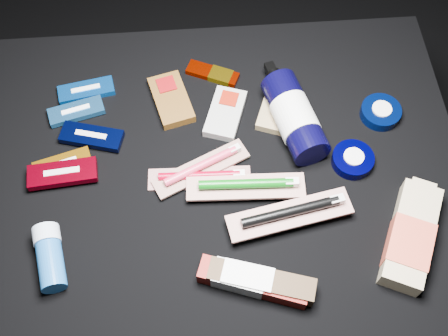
{
  "coord_description": "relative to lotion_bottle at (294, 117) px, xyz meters",
  "views": [
    {
      "loc": [
        -0.02,
        -0.51,
        1.37
      ],
      "look_at": [
        0.01,
        0.01,
        0.42
      ],
      "focal_mm": 45.0,
      "sensor_mm": 36.0,
      "label": 1
    }
  ],
  "objects": [
    {
      "name": "luna_bar_1",
      "position": [
        -0.44,
        0.07,
        -0.03
      ],
      "size": [
        0.12,
        0.07,
        0.01
      ],
      "rotation": [
        0.0,
        0.0,
        0.26
      ],
      "color": "#2363A1",
      "rests_on": "cloth_table"
    },
    {
      "name": "luna_bar_2",
      "position": [
        -0.41,
        -0.0,
        -0.03
      ],
      "size": [
        0.13,
        0.08,
        0.02
      ],
      "rotation": [
        0.0,
        0.0,
        -0.27
      ],
      "color": "black",
      "rests_on": "cloth_table"
    },
    {
      "name": "luna_bar_3",
      "position": [
        -0.46,
        -0.06,
        -0.02
      ],
      "size": [
        0.12,
        0.07,
        0.01
      ],
      "rotation": [
        0.0,
        0.0,
        0.28
      ],
      "color": "#AD6B0A",
      "rests_on": "cloth_table"
    },
    {
      "name": "clif_bar_2",
      "position": [
        -0.03,
        0.04,
        -0.03
      ],
      "size": [
        0.09,
        0.12,
        0.02
      ],
      "rotation": [
        0.0,
        0.0,
        -0.36
      ],
      "color": "#8C734D",
      "rests_on": "cloth_table"
    },
    {
      "name": "luna_bar_4",
      "position": [
        -0.46,
        -0.08,
        -0.02
      ],
      "size": [
        0.14,
        0.06,
        0.02
      ],
      "rotation": [
        0.0,
        0.0,
        0.09
      ],
      "color": "#710010",
      "rests_on": "cloth_table"
    },
    {
      "name": "toothbrush_pack_2",
      "position": [
        -0.11,
        -0.14,
        -0.01
      ],
      "size": [
        0.23,
        0.06,
        0.03
      ],
      "rotation": [
        0.0,
        0.0,
        -0.04
      ],
      "color": "silver",
      "rests_on": "cloth_table"
    },
    {
      "name": "ground",
      "position": [
        -0.16,
        -0.11,
        -0.44
      ],
      "size": [
        3.0,
        3.0,
        0.0
      ],
      "primitive_type": "plane",
      "color": "black",
      "rests_on": "ground"
    },
    {
      "name": "lotion_bottle",
      "position": [
        0.0,
        0.0,
        0.0
      ],
      "size": [
        0.12,
        0.25,
        0.08
      ],
      "rotation": [
        0.0,
        0.0,
        0.25
      ],
      "color": "black",
      "rests_on": "cloth_table"
    },
    {
      "name": "deodorant_stick",
      "position": [
        -0.47,
        -0.25,
        -0.01
      ],
      "size": [
        0.07,
        0.12,
        0.05
      ],
      "rotation": [
        0.0,
        0.0,
        0.21
      ],
      "color": "#185298",
      "rests_on": "cloth_table"
    },
    {
      "name": "cloth_table",
      "position": [
        -0.16,
        -0.11,
        -0.24
      ],
      "size": [
        0.98,
        0.78,
        0.4
      ],
      "primitive_type": "cube",
      "color": "black",
      "rests_on": "ground"
    },
    {
      "name": "clif_bar_1",
      "position": [
        -0.13,
        0.04,
        -0.03
      ],
      "size": [
        0.1,
        0.13,
        0.02
      ],
      "rotation": [
        0.0,
        0.0,
        -0.33
      ],
      "color": "#9FA09A",
      "rests_on": "cloth_table"
    },
    {
      "name": "bodywash_bottle",
      "position": [
        0.18,
        -0.27,
        -0.02
      ],
      "size": [
        0.15,
        0.22,
        0.04
      ],
      "rotation": [
        0.0,
        0.0,
        -0.44
      ],
      "color": "tan",
      "rests_on": "cloth_table"
    },
    {
      "name": "luna_bar_0",
      "position": [
        -0.42,
        0.12,
        -0.03
      ],
      "size": [
        0.12,
        0.06,
        0.02
      ],
      "rotation": [
        0.0,
        0.0,
        0.18
      ],
      "color": "#0B51B0",
      "rests_on": "cloth_table"
    },
    {
      "name": "toothbrush_pack_1",
      "position": [
        -0.19,
        -0.09,
        -0.02
      ],
      "size": [
        0.2,
        0.12,
        0.02
      ],
      "rotation": [
        0.0,
        0.0,
        0.44
      ],
      "color": "#AEA6A2",
      "rests_on": "cloth_table"
    },
    {
      "name": "toothbrush_pack_0",
      "position": [
        -0.19,
        -0.11,
        -0.03
      ],
      "size": [
        0.2,
        0.05,
        0.02
      ],
      "rotation": [
        0.0,
        0.0,
        -0.03
      ],
      "color": "#BCB2AF",
      "rests_on": "cloth_table"
    },
    {
      "name": "clif_bar_0",
      "position": [
        -0.25,
        0.09,
        -0.03
      ],
      "size": [
        0.1,
        0.14,
        0.02
      ],
      "rotation": [
        0.0,
        0.0,
        0.26
      ],
      "color": "#593712",
      "rests_on": "cloth_table"
    },
    {
      "name": "toothbrush_pack_3",
      "position": [
        -0.03,
        -0.2,
        -0.01
      ],
      "size": [
        0.24,
        0.1,
        0.03
      ],
      "rotation": [
        0.0,
        0.0,
        0.19
      ],
      "color": "silver",
      "rests_on": "cloth_table"
    },
    {
      "name": "cream_tin_upper",
      "position": [
        0.18,
        0.02,
        -0.03
      ],
      "size": [
        0.08,
        0.08,
        0.03
      ],
      "rotation": [
        0.0,
        0.0,
        -0.15
      ],
      "color": "black",
      "rests_on": "cloth_table"
    },
    {
      "name": "toothpaste_carton_red",
      "position": [
        -0.12,
        -0.32,
        -0.02
      ],
      "size": [
        0.2,
        0.1,
        0.04
      ],
      "rotation": [
        0.0,
        0.0,
        -0.34
      ],
      "color": "maroon",
      "rests_on": "cloth_table"
    },
    {
      "name": "cream_tin_lower",
      "position": [
        0.11,
        -0.09,
        -0.03
      ],
      "size": [
        0.08,
        0.08,
        0.03
      ],
      "rotation": [
        0.0,
        0.0,
        0.12
      ],
      "color": "black",
      "rests_on": "cloth_table"
    },
    {
      "name": "power_bar",
      "position": [
        -0.15,
        0.14,
        -0.03
      ],
      "size": [
        0.12,
        0.08,
        0.01
      ],
      "rotation": [
        0.0,
        0.0,
        -0.43
      ],
      "color": "#6E0F00",
      "rests_on": "cloth_table"
    },
    {
      "name": "toothpaste_carton_green",
      "position": [
        -0.11,
        -0.32,
        -0.01
      ],
      "size": [
        0.19,
        0.09,
        0.04
      ],
      "rotation": [
        0.0,
        0.0,
        -0.3
      ],
      "color": "#352211",
      "rests_on": "cloth_table"
    }
  ]
}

